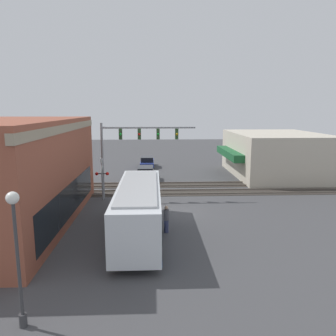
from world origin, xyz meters
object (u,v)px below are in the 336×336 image
(crossing_signal, at_px, (102,174))
(pedestrian_near_bus, at_px, (166,219))
(streetlamp, at_px, (17,249))
(parked_car_blue, at_px, (147,162))
(pedestrian_at_crossing, at_px, (128,187))
(parked_car_black, at_px, (146,174))
(city_bus, at_px, (139,208))

(crossing_signal, height_order, pedestrian_near_bus, crossing_signal)
(streetlamp, distance_m, parked_car_blue, 33.05)
(crossing_signal, relative_size, pedestrian_near_bus, 2.17)
(pedestrian_at_crossing, xyz_separation_m, pedestrian_near_bus, (-8.74, -3.08, 0.05))
(parked_car_black, bearing_deg, streetlamp, 171.21)
(city_bus, distance_m, pedestrian_at_crossing, 9.36)
(city_bus, distance_m, crossing_signal, 8.96)
(crossing_signal, distance_m, streetlamp, 16.68)
(parked_car_black, bearing_deg, city_bus, 180.00)
(city_bus, relative_size, pedestrian_near_bus, 6.01)
(city_bus, xyz_separation_m, pedestrian_near_bus, (0.47, -1.69, -0.88))
(streetlamp, height_order, pedestrian_near_bus, streetlamp)
(city_bus, height_order, parked_car_blue, city_bus)
(streetlamp, bearing_deg, crossing_signal, -1.08)
(crossing_signal, relative_size, pedestrian_at_crossing, 2.27)
(pedestrian_near_bus, bearing_deg, city_bus, 105.49)
(parked_car_blue, distance_m, pedestrian_at_crossing, 15.18)
(crossing_signal, distance_m, parked_car_blue, 16.54)
(city_bus, height_order, parked_car_black, city_bus)
(city_bus, relative_size, pedestrian_at_crossing, 6.29)
(pedestrian_at_crossing, bearing_deg, pedestrian_near_bus, -160.58)
(pedestrian_at_crossing, bearing_deg, city_bus, -171.39)
(parked_car_blue, bearing_deg, pedestrian_near_bus, -175.95)
(pedestrian_at_crossing, relative_size, pedestrian_near_bus, 0.95)
(crossing_signal, distance_m, parked_car_black, 8.75)
(parked_car_blue, bearing_deg, parked_car_black, 180.00)
(streetlamp, relative_size, pedestrian_at_crossing, 2.99)
(pedestrian_at_crossing, distance_m, pedestrian_near_bus, 9.27)
(streetlamp, relative_size, parked_car_blue, 1.17)
(city_bus, xyz_separation_m, parked_car_blue, (24.33, -0.00, -1.11))
(streetlamp, height_order, pedestrian_at_crossing, streetlamp)
(parked_car_black, bearing_deg, pedestrian_at_crossing, 168.58)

